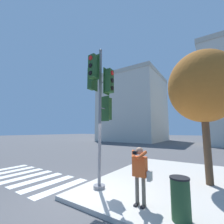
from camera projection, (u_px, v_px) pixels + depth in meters
ground_plane at (77, 198)px, 4.98m from camera, size 160.00×160.00×0.00m
sidewalk_corner at (205, 185)px, 5.96m from camera, size 8.00×8.00×0.13m
crosswalk_stripes at (28, 177)px, 7.32m from camera, size 5.64×2.47×0.01m
traffic_signal_pole at (100, 94)px, 5.91m from camera, size 1.15×1.16×5.43m
person_photographer at (140, 170)px, 4.33m from camera, size 0.58×0.54×1.62m
street_tree at (202, 87)px, 6.34m from camera, size 2.76×2.76×5.48m
fire_hydrant at (142, 167)px, 7.12m from camera, size 0.21×0.27×0.78m
trash_bin at (181, 199)px, 3.56m from camera, size 0.46×0.46×0.98m
building_left at (133, 108)px, 35.16m from camera, size 12.88×12.97×14.91m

